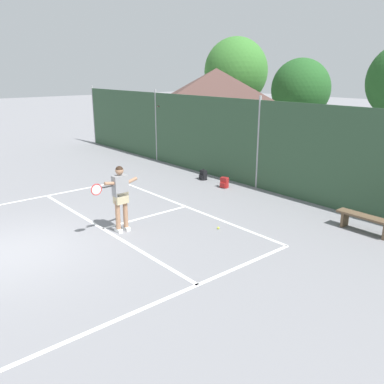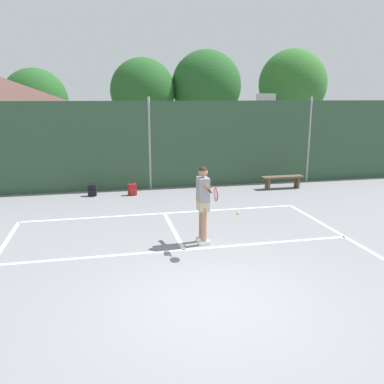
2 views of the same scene
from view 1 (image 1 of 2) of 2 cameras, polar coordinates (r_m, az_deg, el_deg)
name	(u,v)px [view 1 (image 1 of 2)]	position (r m, az deg, el deg)	size (l,w,h in m)	color
ground_plane	(12,253)	(10.95, -24.04, -7.85)	(120.00, 120.00, 0.00)	gray
court_markings	(38,246)	(11.11, -20.85, -7.10)	(8.30, 11.10, 0.01)	white
chainlink_fence	(258,145)	(15.30, 9.30, 6.55)	(26.09, 0.09, 3.42)	#2D4C33
clubhouse_building	(216,109)	(22.16, 3.36, 11.52)	(6.77, 5.45, 4.40)	silver
tennis_player	(120,193)	(11.11, -10.06, -0.14)	(0.26, 1.44, 1.85)	silver
tennis_ball	(218,228)	(11.47, 3.72, -5.07)	(0.07, 0.07, 0.07)	#CCE033
backpack_black	(203,175)	(16.52, 1.58, 2.39)	(0.30, 0.27, 0.46)	black
backpack_red	(224,183)	(15.43, 4.55, 1.30)	(0.31, 0.29, 0.46)	maroon
courtside_bench	(365,220)	(12.09, 23.21, -3.63)	(1.60, 0.36, 0.48)	brown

